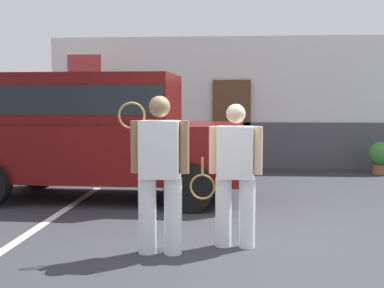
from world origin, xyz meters
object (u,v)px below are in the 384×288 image
(parked_suv, at_px, (97,129))
(tennis_player_man, at_px, (159,172))
(tennis_player_woman, at_px, (235,174))
(potted_plant_by_porch, at_px, (381,156))
(flag_pole, at_px, (76,89))

(parked_suv, relative_size, tennis_player_man, 2.77)
(parked_suv, distance_m, tennis_player_man, 3.42)
(parked_suv, xyz_separation_m, tennis_player_woman, (2.28, -2.75, -0.32))
(potted_plant_by_porch, xyz_separation_m, flag_pole, (-6.78, -0.09, 1.49))
(tennis_player_woman, relative_size, flag_pole, 0.59)
(parked_suv, distance_m, potted_plant_by_porch, 6.42)
(parked_suv, xyz_separation_m, potted_plant_by_porch, (5.50, 3.22, -0.75))
(tennis_player_woman, bearing_deg, potted_plant_by_porch, -112.79)
(parked_suv, bearing_deg, flag_pole, 114.10)
(tennis_player_man, height_order, tennis_player_woman, tennis_player_man)
(parked_suv, xyz_separation_m, flag_pole, (-1.28, 3.13, 0.74))
(tennis_player_woman, relative_size, potted_plant_by_porch, 2.24)
(tennis_player_woman, xyz_separation_m, flag_pole, (-3.56, 5.88, 1.06))
(tennis_player_man, distance_m, potted_plant_by_porch, 7.48)
(tennis_player_man, distance_m, tennis_player_woman, 0.86)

